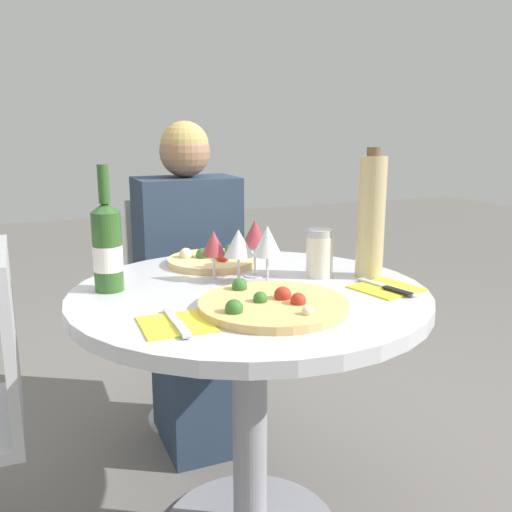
{
  "coord_description": "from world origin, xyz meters",
  "views": [
    {
      "loc": [
        -0.54,
        -1.32,
        1.16
      ],
      "look_at": [
        -0.0,
        -0.05,
        0.84
      ],
      "focal_mm": 40.0,
      "sensor_mm": 36.0,
      "label": 1
    }
  ],
  "objects": [
    {
      "name": "dining_table",
      "position": [
        0.0,
        0.0,
        0.57
      ],
      "size": [
        0.93,
        0.93,
        0.74
      ],
      "color": "gray",
      "rests_on": "ground_plane"
    },
    {
      "name": "chair_behind_diner",
      "position": [
        0.04,
        0.78,
        0.43
      ],
      "size": [
        0.39,
        0.39,
        0.87
      ],
      "rotation": [
        0.0,
        0.0,
        3.14
      ],
      "color": "#ADADB2",
      "rests_on": "ground_plane"
    },
    {
      "name": "seated_diner",
      "position": [
        0.04,
        0.64,
        0.52
      ],
      "size": [
        0.37,
        0.47,
        1.17
      ],
      "rotation": [
        0.0,
        0.0,
        3.14
      ],
      "color": "#28384C",
      "rests_on": "ground_plane"
    },
    {
      "name": "pizza_large",
      "position": [
        -0.01,
        -0.17,
        0.75
      ],
      "size": [
        0.35,
        0.35,
        0.05
      ],
      "color": "#DBB26B",
      "rests_on": "dining_table"
    },
    {
      "name": "pizza_small_far",
      "position": [
        -0.0,
        0.3,
        0.75
      ],
      "size": [
        0.28,
        0.28,
        0.05
      ],
      "color": "#E5C17F",
      "rests_on": "dining_table"
    },
    {
      "name": "wine_bottle",
      "position": [
        -0.34,
        0.14,
        0.86
      ],
      "size": [
        0.08,
        0.08,
        0.32
      ],
      "color": "#2D5623",
      "rests_on": "dining_table"
    },
    {
      "name": "tall_carafe",
      "position": [
        0.36,
        -0.01,
        0.91
      ],
      "size": [
        0.08,
        0.08,
        0.36
      ],
      "color": "tan",
      "rests_on": "dining_table"
    },
    {
      "name": "sugar_shaker",
      "position": [
        0.23,
        0.04,
        0.81
      ],
      "size": [
        0.08,
        0.08,
        0.14
      ],
      "color": "silver",
      "rests_on": "dining_table"
    },
    {
      "name": "wine_glass_center",
      "position": [
        0.0,
        0.08,
        0.85
      ],
      "size": [
        0.08,
        0.08,
        0.15
      ],
      "color": "silver",
      "rests_on": "dining_table"
    },
    {
      "name": "wine_glass_back_right",
      "position": [
        0.07,
        0.12,
        0.86
      ],
      "size": [
        0.08,
        0.08,
        0.16
      ],
      "color": "silver",
      "rests_on": "dining_table"
    },
    {
      "name": "wine_glass_front_right",
      "position": [
        0.07,
        0.04,
        0.85
      ],
      "size": [
        0.08,
        0.08,
        0.16
      ],
      "color": "silver",
      "rests_on": "dining_table"
    },
    {
      "name": "wine_glass_back_left",
      "position": [
        -0.06,
        0.12,
        0.84
      ],
      "size": [
        0.07,
        0.07,
        0.14
      ],
      "color": "silver",
      "rests_on": "dining_table"
    },
    {
      "name": "place_setting_left",
      "position": [
        -0.25,
        -0.19,
        0.74
      ],
      "size": [
        0.15,
        0.19,
        0.01
      ],
      "color": "yellow",
      "rests_on": "dining_table"
    },
    {
      "name": "place_setting_right",
      "position": [
        0.33,
        -0.14,
        0.74
      ],
      "size": [
        0.18,
        0.19,
        0.01
      ],
      "color": "yellow",
      "rests_on": "dining_table"
    }
  ]
}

